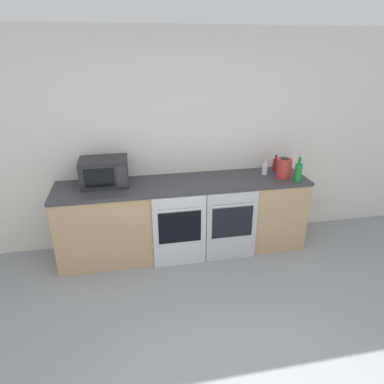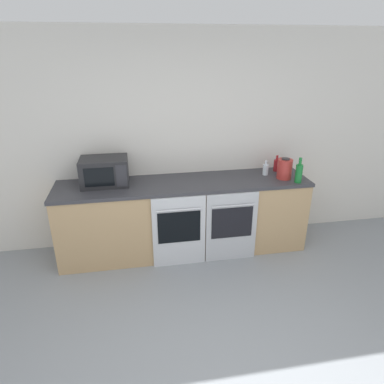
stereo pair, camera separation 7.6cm
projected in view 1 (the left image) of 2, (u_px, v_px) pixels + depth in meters
name	position (u px, v px, depth m)	size (l,w,h in m)	color
wall_back	(179.00, 142.00, 4.18)	(10.00, 0.06, 2.60)	silver
counter_back	(184.00, 216.00, 4.19)	(2.98, 0.66, 0.91)	tan
oven_left	(180.00, 232.00, 3.87)	(0.60, 0.06, 0.86)	silver
oven_right	(232.00, 226.00, 3.98)	(0.60, 0.06, 0.86)	#B7BABF
microwave	(104.00, 172.00, 3.87)	(0.53, 0.37, 0.31)	#232326
bottle_green	(298.00, 172.00, 3.99)	(0.08, 0.08, 0.30)	#19722D
bottle_red	(275.00, 164.00, 4.37)	(0.07, 0.07, 0.20)	maroon
bottle_clear	(265.00, 169.00, 4.24)	(0.07, 0.07, 0.18)	silver
kettle	(284.00, 168.00, 4.11)	(0.18, 0.18, 0.25)	#B2332D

